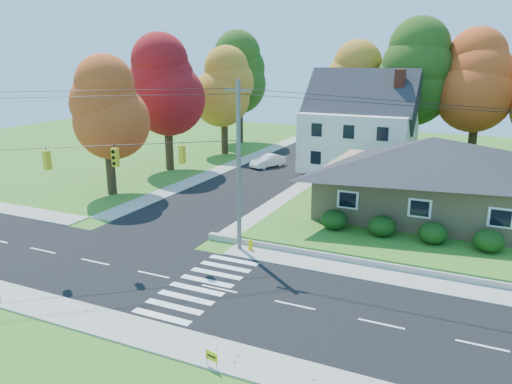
# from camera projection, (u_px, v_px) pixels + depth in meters

# --- Properties ---
(ground) EXTENTS (120.00, 120.00, 0.00)m
(ground) POSITION_uv_depth(u_px,v_px,m) (219.00, 289.00, 24.82)
(ground) COLOR #3D7923
(road_main) EXTENTS (90.00, 8.00, 0.02)m
(road_main) POSITION_uv_depth(u_px,v_px,m) (219.00, 289.00, 24.82)
(road_main) COLOR black
(road_main) RESTS_ON ground
(road_cross) EXTENTS (8.00, 44.00, 0.02)m
(road_cross) POSITION_uv_depth(u_px,v_px,m) (275.00, 170.00, 50.83)
(road_cross) COLOR black
(road_cross) RESTS_ON ground
(sidewalk_north) EXTENTS (90.00, 2.00, 0.08)m
(sidewalk_north) POSITION_uv_depth(u_px,v_px,m) (261.00, 254.00, 29.19)
(sidewalk_north) COLOR #9C9A90
(sidewalk_north) RESTS_ON ground
(sidewalk_south) EXTENTS (90.00, 2.00, 0.08)m
(sidewalk_south) POSITION_uv_depth(u_px,v_px,m) (160.00, 338.00, 20.44)
(sidewalk_south) COLOR #9C9A90
(sidewalk_south) RESTS_ON ground
(lawn) EXTENTS (30.00, 30.00, 0.50)m
(lawn) POSITION_uv_depth(u_px,v_px,m) (504.00, 206.00, 37.83)
(lawn) COLOR #3D7923
(lawn) RESTS_ON ground
(ranch_house) EXTENTS (14.60, 10.60, 5.40)m
(ranch_house) POSITION_uv_depth(u_px,v_px,m) (431.00, 174.00, 34.70)
(ranch_house) COLOR tan
(ranch_house) RESTS_ON lawn
(colonial_house) EXTENTS (10.40, 8.40, 9.60)m
(colonial_house) POSITION_uv_depth(u_px,v_px,m) (360.00, 128.00, 48.10)
(colonial_house) COLOR silver
(colonial_house) RESTS_ON lawn
(hedge_row) EXTENTS (10.70, 1.70, 1.27)m
(hedge_row) POSITION_uv_depth(u_px,v_px,m) (407.00, 229.00, 30.04)
(hedge_row) COLOR #163A10
(hedge_row) RESTS_ON lawn
(traffic_infrastructure) EXTENTS (38.10, 10.66, 10.00)m
(traffic_infrastructure) POSITION_uv_depth(u_px,v_px,m) (228.00, 183.00, 24.72)
(traffic_infrastructure) COLOR #666059
(traffic_infrastructure) RESTS_ON ground
(tree_lot_0) EXTENTS (6.72, 6.72, 12.51)m
(tree_lot_0) POSITION_uv_depth(u_px,v_px,m) (356.00, 85.00, 53.21)
(tree_lot_0) COLOR #3F2A19
(tree_lot_0) RESTS_ON lawn
(tree_lot_1) EXTENTS (7.84, 7.84, 14.60)m
(tree_lot_1) POSITION_uv_depth(u_px,v_px,m) (414.00, 73.00, 49.54)
(tree_lot_1) COLOR #3F2A19
(tree_lot_1) RESTS_ON lawn
(tree_lot_2) EXTENTS (7.28, 7.28, 13.56)m
(tree_lot_2) POSITION_uv_depth(u_px,v_px,m) (479.00, 81.00, 48.14)
(tree_lot_2) COLOR #3F2A19
(tree_lot_2) RESTS_ON lawn
(tree_west_0) EXTENTS (6.16, 6.16, 11.47)m
(tree_west_0) POSITION_uv_depth(u_px,v_px,m) (106.00, 108.00, 40.37)
(tree_west_0) COLOR #3F2A19
(tree_west_0) RESTS_ON ground
(tree_west_1) EXTENTS (7.28, 7.28, 13.56)m
(tree_west_1) POSITION_uv_depth(u_px,v_px,m) (166.00, 85.00, 49.19)
(tree_west_1) COLOR #3F2A19
(tree_west_1) RESTS_ON ground
(tree_west_2) EXTENTS (6.72, 6.72, 12.51)m
(tree_west_2) POSITION_uv_depth(u_px,v_px,m) (224.00, 87.00, 57.70)
(tree_west_2) COLOR #3F2A19
(tree_west_2) RESTS_ON ground
(tree_west_3) EXTENTS (7.84, 7.84, 14.60)m
(tree_west_3) POSITION_uv_depth(u_px,v_px,m) (239.00, 73.00, 65.17)
(tree_west_3) COLOR #3F2A19
(tree_west_3) RESTS_ON ground
(white_car) EXTENTS (2.81, 4.21, 1.31)m
(white_car) POSITION_uv_depth(u_px,v_px,m) (268.00, 161.00, 52.09)
(white_car) COLOR white
(white_car) RESTS_ON road_cross
(fire_hydrant) EXTENTS (0.42, 0.33, 0.73)m
(fire_hydrant) POSITION_uv_depth(u_px,v_px,m) (250.00, 245.00, 29.64)
(fire_hydrant) COLOR #DDC700
(fire_hydrant) RESTS_ON ground
(yard_sign) EXTENTS (0.56, 0.16, 0.71)m
(yard_sign) POSITION_uv_depth(u_px,v_px,m) (212.00, 356.00, 18.38)
(yard_sign) COLOR black
(yard_sign) RESTS_ON ground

